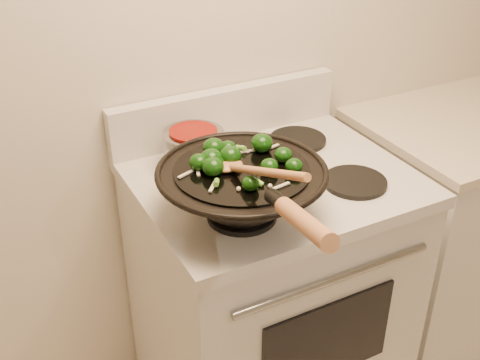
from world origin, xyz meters
TOP-DOWN VIEW (x-y plane):
  - stove at (-0.02, 1.17)m, footprint 0.78×0.67m
  - counter_unit at (0.83, 1.20)m, footprint 0.78×0.62m
  - wok at (-0.20, 1.01)m, footprint 0.43×0.71m
  - stirfry at (-0.20, 1.05)m, footprint 0.30×0.25m
  - wooden_spoon at (-0.22, 0.94)m, footprint 0.08×0.34m
  - saucepan at (-0.20, 1.32)m, footprint 0.18×0.27m

SIDE VIEW (x-z plane):
  - counter_unit at x=0.83m, z-range 0.00..0.91m
  - stove at x=-0.02m, z-range -0.07..1.01m
  - saucepan at x=-0.20m, z-range 0.93..1.04m
  - wok at x=-0.20m, z-range 0.87..1.14m
  - stirfry at x=-0.20m, z-range 1.06..1.11m
  - wooden_spoon at x=-0.22m, z-range 1.04..1.17m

